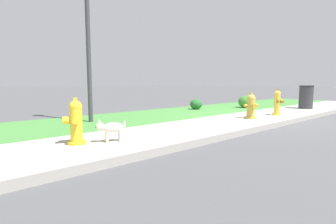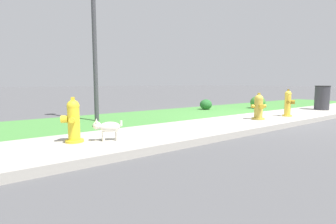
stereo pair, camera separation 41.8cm
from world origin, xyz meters
The scene contains 12 objects.
ground_plane centered at (0.00, 0.00, 0.00)m, with size 120.00×120.00×0.00m, color #515154.
sidewalk_pavement centered at (0.00, 0.00, 0.01)m, with size 18.00×2.01×0.01m, color #ADA89E.
grass_verge centered at (0.00, 2.34, 0.00)m, with size 18.00×2.67×0.01m, color #47893D.
street_curb centered at (0.00, -1.08, 0.06)m, with size 18.00×0.16×0.12m, color #ADA89E.
fire_hydrant_by_grass_verge centered at (-5.12, 0.25, 0.36)m, with size 0.35×0.37×0.75m.
fire_hydrant_across_street centered at (0.89, -0.15, 0.39)m, with size 0.35×0.33×0.80m.
fire_hydrant_far_end centered at (-0.35, -0.01, 0.34)m, with size 0.39×0.38×0.72m.
small_white_dog centered at (-4.63, 0.01, 0.24)m, with size 0.47×0.28×0.39m.
street_lamp centered at (-3.87, 2.37, 2.94)m, with size 0.32×0.32×4.41m.
trash_bin centered at (3.63, 0.08, 0.44)m, with size 0.51×0.51×0.87m.
shrub_bush_near_lamp centered at (2.32, 1.81, 0.24)m, with size 0.56×0.56×0.47m.
shrub_bush_far_verge centered at (0.41, 2.69, 0.19)m, with size 0.44×0.44×0.37m.
Camera 1 is at (-6.76, -3.82, 1.00)m, focal length 28.00 mm.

